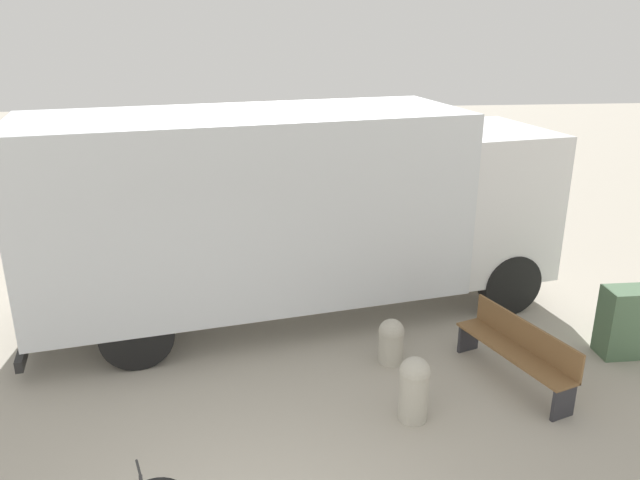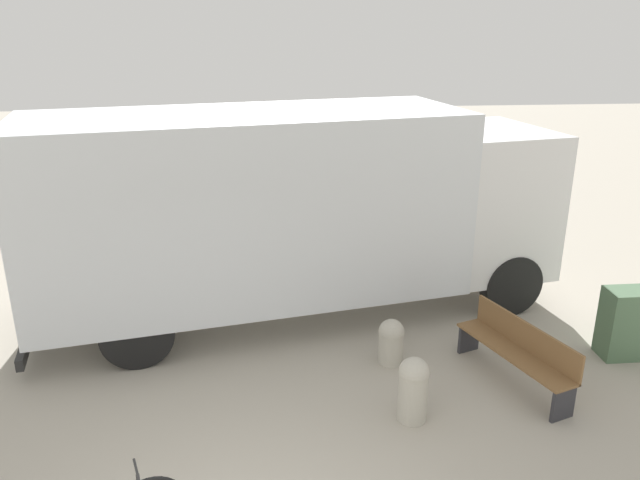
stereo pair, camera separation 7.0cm
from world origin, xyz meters
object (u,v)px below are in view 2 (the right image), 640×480
at_px(bollard_near_bench, 413,387).
at_px(utility_box, 627,323).
at_px(park_bench, 518,349).
at_px(bollard_far_bench, 391,340).
at_px(delivery_truck, 294,205).

relative_size(bollard_near_bench, utility_box, 0.82).
height_order(park_bench, bollard_far_bench, park_bench).
bearing_deg(park_bench, bollard_far_bench, 48.57).
bearing_deg(bollard_near_bench, delivery_truck, 112.19).
xyz_separation_m(park_bench, bollard_far_bench, (-1.57, 0.62, -0.13)).
bearing_deg(bollard_far_bench, utility_box, -1.96).
xyz_separation_m(bollard_far_bench, utility_box, (3.36, -0.11, 0.16)).
xyz_separation_m(delivery_truck, park_bench, (2.82, -2.35, -1.36)).
bearing_deg(utility_box, bollard_near_bench, -160.10).
bearing_deg(bollard_far_bench, bollard_near_bench, -90.22).
height_order(bollard_far_bench, utility_box, utility_box).
xyz_separation_m(bollard_near_bench, bollard_far_bench, (0.00, 1.33, -0.10)).
xyz_separation_m(park_bench, utility_box, (1.79, 0.51, 0.04)).
bearing_deg(bollard_near_bench, bollard_far_bench, 89.78).
relative_size(delivery_truck, park_bench, 4.41).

